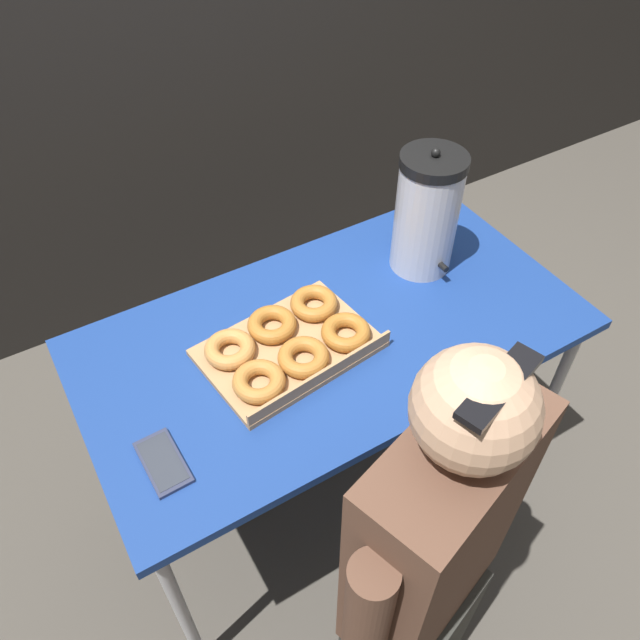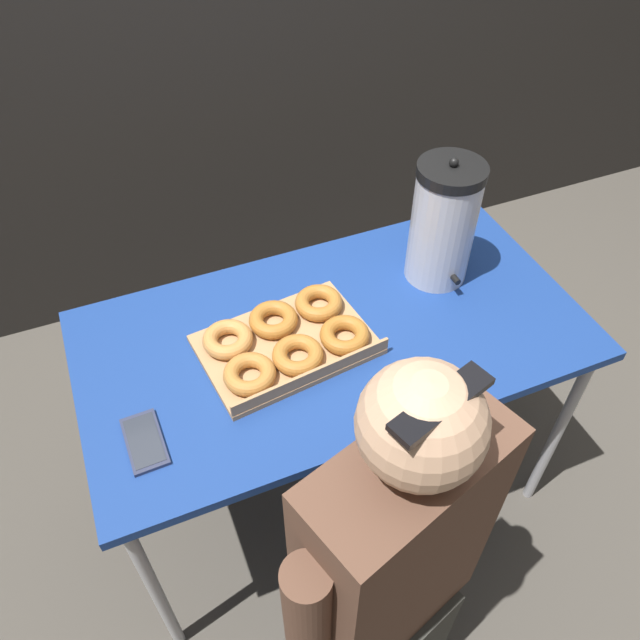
{
  "view_description": "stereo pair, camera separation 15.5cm",
  "coord_description": "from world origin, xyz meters",
  "px_view_note": "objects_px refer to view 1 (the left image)",
  "views": [
    {
      "loc": [
        -0.59,
        -0.92,
        1.93
      ],
      "look_at": [
        -0.04,
        0.0,
        0.82
      ],
      "focal_mm": 35.0,
      "sensor_mm": 36.0,
      "label": 1
    },
    {
      "loc": [
        -0.45,
        -0.99,
        1.93
      ],
      "look_at": [
        -0.04,
        0.0,
        0.82
      ],
      "focal_mm": 35.0,
      "sensor_mm": 36.0,
      "label": 2
    }
  ],
  "objects_px": {
    "coffee_urn": "(427,213)",
    "person_seated": "(426,569)",
    "donut_box": "(289,344)",
    "cell_phone": "(163,462)"
  },
  "relations": [
    {
      "from": "donut_box",
      "to": "coffee_urn",
      "type": "relative_size",
      "value": 1.22
    },
    {
      "from": "coffee_urn",
      "to": "person_seated",
      "type": "relative_size",
      "value": 0.29
    },
    {
      "from": "cell_phone",
      "to": "person_seated",
      "type": "relative_size",
      "value": 0.12
    },
    {
      "from": "donut_box",
      "to": "coffee_urn",
      "type": "xyz_separation_m",
      "value": [
        0.48,
        0.1,
        0.15
      ]
    },
    {
      "from": "coffee_urn",
      "to": "cell_phone",
      "type": "xyz_separation_m",
      "value": [
        -0.87,
        -0.25,
        -0.17
      ]
    },
    {
      "from": "coffee_urn",
      "to": "cell_phone",
      "type": "relative_size",
      "value": 2.36
    },
    {
      "from": "donut_box",
      "to": "cell_phone",
      "type": "distance_m",
      "value": 0.41
    },
    {
      "from": "donut_box",
      "to": "coffee_urn",
      "type": "height_order",
      "value": "coffee_urn"
    },
    {
      "from": "donut_box",
      "to": "person_seated",
      "type": "height_order",
      "value": "person_seated"
    },
    {
      "from": "cell_phone",
      "to": "donut_box",
      "type": "bearing_deg",
      "value": 18.8
    }
  ]
}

